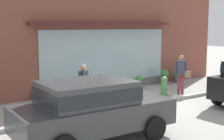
{
  "coord_description": "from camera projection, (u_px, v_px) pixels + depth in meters",
  "views": [
    {
      "loc": [
        -7.9,
        -8.87,
        2.9
      ],
      "look_at": [
        -0.86,
        1.2,
        1.19
      ],
      "focal_mm": 51.8,
      "sensor_mm": 36.0,
      "label": 1
    }
  ],
  "objects": [
    {
      "name": "potted_plant_window_left",
      "position": [
        164.0,
        76.0,
        15.82
      ],
      "size": [
        0.39,
        0.39,
        0.76
      ],
      "color": "#4C4C51",
      "rests_on": "ground_plane"
    },
    {
      "name": "potted_plant_low_front",
      "position": [
        177.0,
        70.0,
        16.49
      ],
      "size": [
        0.42,
        0.42,
        1.3
      ],
      "color": "#4C4C51",
      "rests_on": "ground_plane"
    },
    {
      "name": "fire_hydrant",
      "position": [
        164.0,
        86.0,
        13.25
      ],
      "size": [
        0.43,
        0.4,
        0.83
      ],
      "color": "#4C8C47",
      "rests_on": "ground_plane"
    },
    {
      "name": "potted_plant_near_hydrant",
      "position": [
        92.0,
        90.0,
        13.25
      ],
      "size": [
        0.43,
        0.43,
        0.57
      ],
      "color": "#4C4C51",
      "rests_on": "ground_plane"
    },
    {
      "name": "curb_strip",
      "position": [
        153.0,
        103.0,
        11.91
      ],
      "size": [
        14.0,
        0.24,
        0.12
      ],
      "primitive_type": "cube",
      "color": "#B2B2AD",
      "rests_on": "ground_plane"
    },
    {
      "name": "pedestrian_with_handbag",
      "position": [
        182.0,
        72.0,
        13.46
      ],
      "size": [
        0.44,
        0.55,
        1.67
      ],
      "rotation": [
        0.0,
        0.0,
        5.38
      ],
      "color": "#8E333D",
      "rests_on": "ground_plane"
    },
    {
      "name": "pedestrian_passerby",
      "position": [
        83.0,
        83.0,
        11.1
      ],
      "size": [
        0.46,
        0.32,
        1.57
      ],
      "rotation": [
        0.0,
        0.0,
        0.47
      ],
      "color": "#333847",
      "rests_on": "ground_plane"
    },
    {
      "name": "ground_plane",
      "position": [
        149.0,
        103.0,
        12.09
      ],
      "size": [
        60.0,
        60.0,
        0.0
      ],
      "primitive_type": "plane",
      "color": "#9E9B93"
    },
    {
      "name": "potted_plant_window_center",
      "position": [
        139.0,
        82.0,
        14.56
      ],
      "size": [
        0.36,
        0.36,
        0.69
      ],
      "color": "#33473D",
      "rests_on": "ground_plane"
    },
    {
      "name": "parked_car_dark_gray",
      "position": [
        91.0,
        107.0,
        8.12
      ],
      "size": [
        4.09,
        2.07,
        1.53
      ],
      "rotation": [
        0.0,
        0.0,
        -0.03
      ],
      "color": "#383A3D",
      "rests_on": "ground_plane"
    },
    {
      "name": "storefront",
      "position": [
        102.0,
        35.0,
        14.34
      ],
      "size": [
        14.0,
        0.81,
        5.02
      ],
      "color": "brown",
      "rests_on": "ground_plane"
    }
  ]
}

